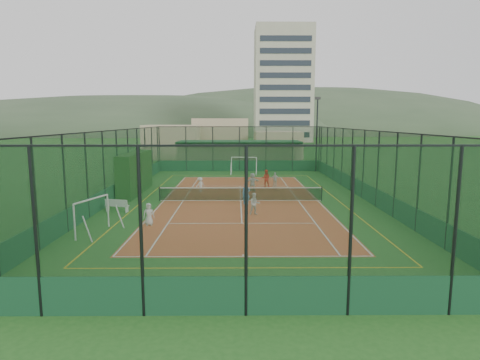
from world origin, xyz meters
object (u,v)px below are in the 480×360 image
object	(u,v)px
child_near_mid	(246,194)
child_near_right	(255,204)
clubhouse	(239,154)
child_far_back	(252,182)
futsal_goal_far	(244,166)
floodlight_ne	(317,135)
child_far_left	(200,185)
futsal_goal_near	(92,216)
coach	(266,178)
apartment_tower	(283,85)
child_far_right	(275,180)
child_near_left	(149,214)
white_bench	(117,205)

from	to	relation	value
child_near_mid	child_near_right	bearing A→B (deg)	-82.24
clubhouse	child_far_back	xyz separation A→B (m)	(0.97, -17.92, -0.83)
clubhouse	futsal_goal_far	bearing A→B (deg)	-86.38
floodlight_ne	child_far_left	world-z (taller)	floodlight_ne
futsal_goal_near	coach	world-z (taller)	futsal_goal_near
child_far_left	coach	world-z (taller)	coach
child_near_mid	coach	distance (m)	7.34
child_near_right	futsal_goal_far	bearing A→B (deg)	81.36
clubhouse	child_near_right	world-z (taller)	clubhouse
apartment_tower	futsal_goal_near	bearing A→B (deg)	-102.25
clubhouse	child_near_right	xyz separation A→B (m)	(0.80, -26.30, -0.90)
child_far_left	coach	xyz separation A→B (m)	(5.41, 2.34, 0.17)
child_far_left	child_far_right	xyz separation A→B (m)	(6.22, 2.40, 0.04)
child_near_right	child_far_left	size ratio (longest dim) A/B	1.13
futsal_goal_far	child_near_left	size ratio (longest dim) A/B	2.26
child_near_mid	child_near_right	xyz separation A→B (m)	(0.45, -3.10, -0.06)
white_bench	child_near_left	xyz separation A→B (m)	(2.72, -3.29, 0.20)
futsal_goal_far	child_near_right	size ratio (longest dim) A/B	2.08
floodlight_ne	child_near_mid	world-z (taller)	floodlight_ne
child_far_back	coach	xyz separation A→B (m)	(1.23, 1.83, 0.03)
child_far_right	child_far_back	world-z (taller)	child_far_back
child_near_right	child_far_left	world-z (taller)	child_near_right
white_bench	child_near_mid	world-z (taller)	child_near_mid
apartment_tower	coach	bearing A→B (deg)	-97.33
apartment_tower	white_bench	world-z (taller)	apartment_tower
child_far_left	child_far_right	size ratio (longest dim) A/B	0.93
floodlight_ne	child_near_left	distance (m)	27.27
apartment_tower	white_bench	distance (m)	88.91
coach	floodlight_ne	bearing A→B (deg)	-117.48
floodlight_ne	apartment_tower	size ratio (longest dim) A/B	0.28
futsal_goal_near	child_near_left	bearing A→B (deg)	-41.46
apartment_tower	futsal_goal_far	world-z (taller)	apartment_tower
child_far_back	coach	distance (m)	2.21
apartment_tower	child_near_mid	size ratio (longest dim) A/B	20.66
floodlight_ne	clubhouse	world-z (taller)	floodlight_ne
futsal_goal_near	coach	bearing A→B (deg)	-17.32
child_far_back	clubhouse	bearing A→B (deg)	-110.74
futsal_goal_near	child_near_left	world-z (taller)	futsal_goal_near
white_bench	futsal_goal_near	bearing A→B (deg)	-74.89
futsal_goal_far	coach	bearing A→B (deg)	-73.77
child_near_mid	child_far_right	world-z (taller)	child_near_mid
futsal_goal_near	child_far_back	xyz separation A→B (m)	(8.58, 12.33, -0.14)
clubhouse	white_bench	distance (m)	26.64
clubhouse	apartment_tower	xyz separation A→B (m)	(12.00, 60.00, 13.43)
child_far_right	apartment_tower	bearing A→B (deg)	-106.09
apartment_tower	child_far_back	distance (m)	79.98
futsal_goal_near	child_near_right	size ratio (longest dim) A/B	2.05
child_far_left	floodlight_ne	bearing A→B (deg)	-168.70
futsal_goal_near	apartment_tower	bearing A→B (deg)	5.15
white_bench	child_near_mid	distance (m)	8.46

